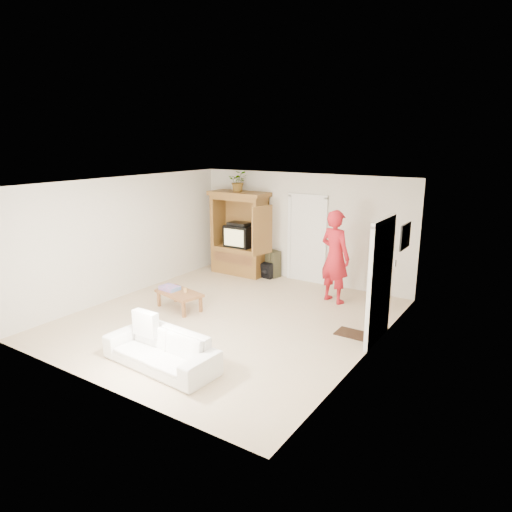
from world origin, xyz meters
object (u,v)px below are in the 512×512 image
at_px(sofa, 161,349).
at_px(armoire, 240,239).
at_px(man, 335,257).
at_px(coffee_table, 179,294).

bearing_deg(sofa, armoire, 114.71).
relative_size(man, sofa, 1.05).
bearing_deg(armoire, sofa, -68.75).
xyz_separation_m(armoire, man, (2.87, -0.66, 0.08)).
distance_m(armoire, man, 2.95).
height_order(armoire, coffee_table, armoire).
height_order(man, sofa, man).
relative_size(armoire, coffee_table, 1.94).
bearing_deg(man, armoire, 4.65).
bearing_deg(coffee_table, man, 53.64).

